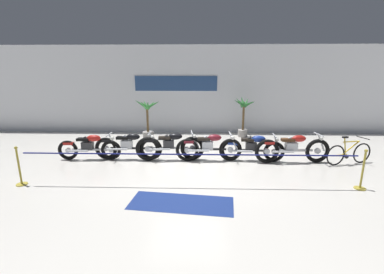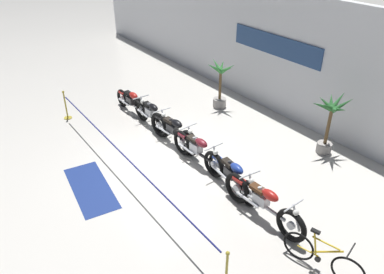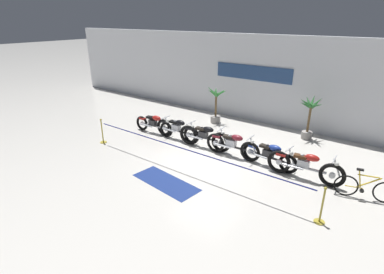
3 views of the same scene
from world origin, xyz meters
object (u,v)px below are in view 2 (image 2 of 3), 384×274
object	(u,v)px
motorcycle_red_0	(132,102)
motorcycle_black_2	(173,131)
bicycle	(322,257)
potted_palm_left_of_row	(329,121)
potted_palm_right_of_row	(220,85)
motorcycle_black_1	(151,114)
motorcycle_blue_4	(232,175)
stanchion_far_left	(100,136)
floor_banner	(91,188)
motorcycle_maroon_3	(197,150)
motorcycle_red_5	(263,203)

from	to	relation	value
motorcycle_red_0	motorcycle_black_2	xyz separation A→B (m)	(2.75, 0.03, 0.04)
motorcycle_red_0	bicycle	world-z (taller)	bicycle
motorcycle_black_2	potted_palm_left_of_row	xyz separation A→B (m)	(3.00, 3.48, 0.60)
motorcycle_black_2	potted_palm_right_of_row	distance (m)	3.22
motorcycle_black_1	motorcycle_blue_4	bearing A→B (deg)	-0.15
motorcycle_red_0	motorcycle_black_2	size ratio (longest dim) A/B	0.92
motorcycle_blue_4	stanchion_far_left	distance (m)	4.04
motorcycle_blue_4	floor_banner	distance (m)	3.74
motorcycle_black_1	potted_palm_left_of_row	world-z (taller)	potted_palm_left_of_row
motorcycle_maroon_3	potted_palm_right_of_row	distance (m)	3.96
motorcycle_blue_4	motorcycle_red_5	xyz separation A→B (m)	(1.27, -0.15, 0.03)
motorcycle_black_1	bicycle	bearing A→B (deg)	-2.04
motorcycle_red_0	stanchion_far_left	distance (m)	2.95
motorcycle_black_1	motorcycle_maroon_3	xyz separation A→B (m)	(2.73, -0.06, 0.01)
potted_palm_left_of_row	potted_palm_right_of_row	size ratio (longest dim) A/B	1.04
floor_banner	motorcycle_black_1	bearing A→B (deg)	129.96
motorcycle_black_2	potted_palm_right_of_row	size ratio (longest dim) A/B	1.27
bicycle	stanchion_far_left	distance (m)	6.74
motorcycle_black_1	motorcycle_blue_4	world-z (taller)	motorcycle_black_1
bicycle	floor_banner	world-z (taller)	bicycle
bicycle	motorcycle_black_2	bearing A→B (deg)	177.72
motorcycle_red_5	potted_palm_right_of_row	bearing A→B (deg)	150.43
motorcycle_red_0	motorcycle_red_5	xyz separation A→B (m)	(6.77, -0.11, 0.03)
motorcycle_black_1	motorcycle_red_5	size ratio (longest dim) A/B	0.93
motorcycle_black_1	potted_palm_right_of_row	xyz separation A→B (m)	(0.10, 2.88, 0.41)
motorcycle_red_5	potted_palm_right_of_row	distance (m)	6.17
motorcycle_maroon_3	motorcycle_blue_4	bearing A→B (deg)	1.98
motorcycle_red_0	motorcycle_black_1	xyz separation A→B (m)	(1.32, 0.06, 0.02)
potted_palm_left_of_row	motorcycle_black_1	bearing A→B (deg)	-141.97
motorcycle_black_2	potted_palm_left_of_row	bearing A→B (deg)	49.32
potted_palm_left_of_row	stanchion_far_left	xyz separation A→B (m)	(-3.67, -5.59, -0.36)
motorcycle_black_1	floor_banner	world-z (taller)	motorcycle_black_1
motorcycle_red_5	floor_banner	distance (m)	4.50
motorcycle_blue_4	stanchion_far_left	bearing A→B (deg)	-148.29
motorcycle_blue_4	motorcycle_black_1	bearing A→B (deg)	179.85
motorcycle_black_2	potted_palm_right_of_row	world-z (taller)	potted_palm_right_of_row
motorcycle_red_5	stanchion_far_left	size ratio (longest dim) A/B	0.28
motorcycle_maroon_3	potted_palm_right_of_row	xyz separation A→B (m)	(-2.63, 2.94, 0.40)
motorcycle_black_1	motorcycle_blue_4	xyz separation A→B (m)	(4.19, -0.01, -0.02)
motorcycle_black_1	stanchion_far_left	bearing A→B (deg)	-70.52
motorcycle_black_1	stanchion_far_left	size ratio (longest dim) A/B	0.26
motorcycle_maroon_3	motorcycle_red_5	size ratio (longest dim) A/B	0.90
motorcycle_black_1	potted_palm_left_of_row	size ratio (longest dim) A/B	1.21
motorcycle_blue_4	floor_banner	size ratio (longest dim) A/B	0.90
motorcycle_red_0	motorcycle_red_5	bearing A→B (deg)	-0.91
motorcycle_black_1	bicycle	size ratio (longest dim) A/B	1.40
bicycle	potted_palm_left_of_row	xyz separation A→B (m)	(-2.80, 3.72, 0.72)
motorcycle_black_1	floor_banner	size ratio (longest dim) A/B	0.98
bicycle	potted_palm_right_of_row	bearing A→B (deg)	156.26
floor_banner	stanchion_far_left	bearing A→B (deg)	151.08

